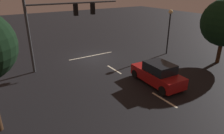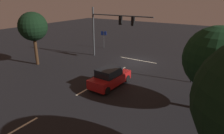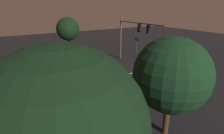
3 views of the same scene
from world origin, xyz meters
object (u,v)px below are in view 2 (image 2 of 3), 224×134
at_px(route_sign, 104,36).
at_px(car_approaching, 110,77).
at_px(tree_right_near, 33,27).
at_px(tree_left_far, 217,59).
at_px(street_lamp_left_kerb, 196,48).
at_px(traffic_signal_assembly, 111,25).

bearing_deg(route_sign, car_approaching, 127.07).
relative_size(car_approaching, tree_right_near, 0.73).
height_order(tree_right_near, tree_left_far, tree_right_near).
distance_m(car_approaching, street_lamp_left_kerb, 8.07).
height_order(traffic_signal_assembly, route_sign, traffic_signal_assembly).
bearing_deg(route_sign, tree_right_near, 79.27).
bearing_deg(car_approaching, tree_left_far, -178.62).
bearing_deg(tree_right_near, traffic_signal_assembly, -131.45).
bearing_deg(street_lamp_left_kerb, car_approaching, 38.40).
distance_m(traffic_signal_assembly, route_sign, 6.16).
bearing_deg(street_lamp_left_kerb, route_sign, -24.23).
distance_m(street_lamp_left_kerb, tree_left_far, 5.07).
relative_size(car_approaching, tree_left_far, 0.74).
height_order(traffic_signal_assembly, street_lamp_left_kerb, traffic_signal_assembly).
distance_m(tree_right_near, tree_left_far, 18.76).
bearing_deg(traffic_signal_assembly, car_approaching, 122.41).
bearing_deg(tree_right_near, street_lamp_left_kerb, -165.44).
bearing_deg(car_approaching, tree_right_near, -2.41).
bearing_deg(route_sign, traffic_signal_assembly, 134.14).
xyz_separation_m(traffic_signal_assembly, car_approaching, (-4.60, 7.25, -3.55)).
relative_size(route_sign, tree_right_near, 0.44).
bearing_deg(route_sign, street_lamp_left_kerb, 155.77).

